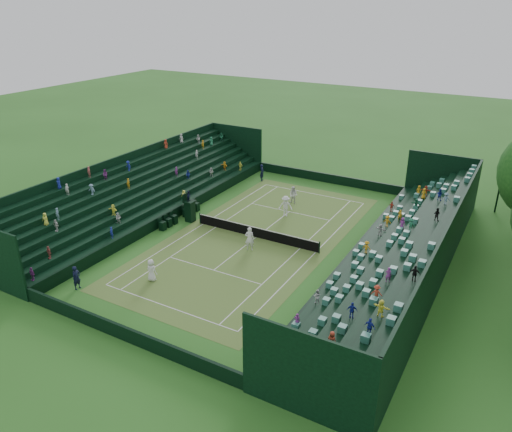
% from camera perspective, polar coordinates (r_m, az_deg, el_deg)
% --- Properties ---
extents(ground, '(160.00, 160.00, 0.00)m').
position_cam_1_polar(ground, '(42.35, -0.00, -2.48)').
color(ground, '#2B641F').
rests_on(ground, ground).
extents(court_surface, '(12.97, 26.77, 0.01)m').
position_cam_1_polar(court_surface, '(42.35, -0.00, -2.47)').
color(court_surface, '#377E2A').
rests_on(court_surface, ground).
extents(perimeter_wall_north, '(17.17, 0.20, 1.00)m').
position_cam_1_polar(perimeter_wall_north, '(55.48, 8.16, 4.31)').
color(perimeter_wall_north, black).
rests_on(perimeter_wall_north, ground).
extents(perimeter_wall_south, '(17.17, 0.20, 1.00)m').
position_cam_1_polar(perimeter_wall_south, '(31.27, -14.93, -12.78)').
color(perimeter_wall_south, black).
rests_on(perimeter_wall_south, ground).
extents(perimeter_wall_east, '(0.20, 31.77, 1.00)m').
position_cam_1_polar(perimeter_wall_east, '(39.10, 10.91, -4.49)').
color(perimeter_wall_east, black).
rests_on(perimeter_wall_east, ground).
extents(perimeter_wall_west, '(0.20, 31.77, 1.00)m').
position_cam_1_polar(perimeter_wall_west, '(46.55, -9.12, 0.38)').
color(perimeter_wall_west, black).
rests_on(perimeter_wall_west, ground).
extents(north_grandstand, '(6.60, 32.00, 4.90)m').
position_cam_1_polar(north_grandstand, '(37.72, 17.02, -4.45)').
color(north_grandstand, black).
rests_on(north_grandstand, ground).
extents(south_grandstand, '(6.60, 32.00, 4.90)m').
position_cam_1_polar(south_grandstand, '(48.73, -13.06, 2.47)').
color(south_grandstand, black).
rests_on(south_grandstand, ground).
extents(tennis_net, '(11.67, 0.10, 1.06)m').
position_cam_1_polar(tennis_net, '(42.13, -0.00, -1.84)').
color(tennis_net, black).
rests_on(tennis_net, ground).
extents(scoreboard_tower, '(2.00, 1.00, 3.70)m').
position_cam_1_polar(scoreboard_tower, '(51.45, 27.03, 3.46)').
color(scoreboard_tower, black).
rests_on(scoreboard_tower, ground).
extents(umpire_chair, '(0.94, 0.94, 2.95)m').
position_cam_1_polar(umpire_chair, '(45.36, -7.58, 0.89)').
color(umpire_chair, black).
rests_on(umpire_chair, ground).
extents(courtside_chairs, '(0.53, 5.50, 1.14)m').
position_cam_1_polar(courtside_chairs, '(46.04, -8.68, 0.05)').
color(courtside_chairs, black).
rests_on(courtside_chairs, ground).
extents(player_near_west, '(0.83, 0.54, 1.69)m').
position_cam_1_polar(player_near_west, '(36.55, -11.86, -6.08)').
color(player_near_west, white).
rests_on(player_near_west, ground).
extents(player_near_east, '(0.88, 0.76, 2.03)m').
position_cam_1_polar(player_near_east, '(39.87, -0.74, -2.61)').
color(player_near_east, white).
rests_on(player_near_east, ground).
extents(player_far_west, '(0.88, 0.70, 1.75)m').
position_cam_1_polar(player_far_west, '(49.19, 4.29, 2.40)').
color(player_far_west, white).
rests_on(player_far_west, ground).
extents(player_far_east, '(1.46, 1.13, 2.00)m').
position_cam_1_polar(player_far_east, '(46.20, 3.40, 1.14)').
color(player_far_east, white).
rests_on(player_far_east, ground).
extents(line_judge_north, '(0.66, 0.80, 1.89)m').
position_cam_1_polar(line_judge_north, '(55.32, 0.70, 4.98)').
color(line_judge_north, black).
rests_on(line_judge_north, ground).
extents(line_judge_south, '(0.43, 0.64, 1.75)m').
position_cam_1_polar(line_judge_south, '(36.97, -19.83, -6.65)').
color(line_judge_south, black).
rests_on(line_judge_south, ground).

